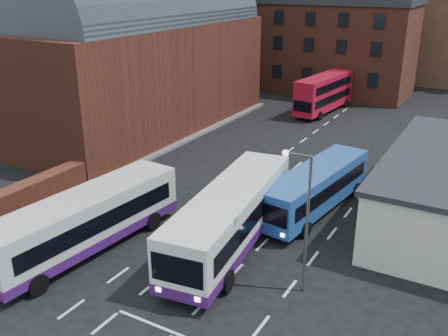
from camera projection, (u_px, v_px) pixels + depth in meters
The scene contains 11 objects.
ground at pixel (129, 268), 25.84m from camera, with size 180.00×180.00×0.00m, color black.
railway_station at pixel (140, 50), 47.30m from camera, with size 12.00×28.00×16.00m.
forecourt_wall at pixel (24, 198), 31.86m from camera, with size 1.20×10.00×1.80m, color #602B1E.
brick_terrace at pixel (322, 48), 63.94m from camera, with size 22.00×10.00×11.00m, color brown.
castle_keep at pixel (444, 35), 74.43m from camera, with size 22.00×22.00×12.00m, color brown.
bus_white_outbound at pixel (86, 218), 26.91m from camera, with size 3.77×12.06×3.24m.
bus_white_inbound at pixel (231, 214), 27.12m from camera, with size 4.42×12.87×3.44m.
bus_blue at pixel (315, 186), 31.50m from camera, with size 3.77×10.88×2.91m.
bus_red_double at pixel (324, 93), 54.71m from camera, with size 3.35×10.36×4.07m.
street_lamp at pixel (303, 211), 22.53m from camera, with size 1.42×0.31×6.96m.
pedestrian_beige at pixel (0, 264), 24.92m from camera, with size 0.66×0.52×1.37m, color tan.
Camera 1 is at (15.33, -16.89, 14.10)m, focal length 40.00 mm.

